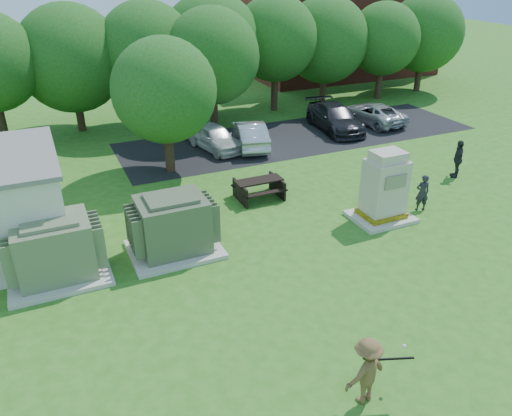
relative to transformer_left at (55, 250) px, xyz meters
name	(u,v)px	position (x,y,z in m)	size (l,w,h in m)	color
ground	(313,305)	(6.50, -4.50, -0.97)	(120.00, 120.00, 0.00)	#2D6619
brick_building	(340,24)	(24.50, 22.50, 3.03)	(15.00, 8.00, 8.00)	maroon
parking_strip	(300,136)	(13.50, 9.00, -0.96)	(20.00, 6.00, 0.01)	#232326
transformer_left	(55,250)	(0.00, 0.00, 0.00)	(3.00, 2.40, 2.07)	beige
transformer_right	(173,226)	(3.70, 0.00, 0.00)	(3.00, 2.40, 2.07)	beige
generator_cabinet	(384,190)	(11.54, -0.92, 0.22)	(2.24, 1.83, 2.72)	beige
picnic_table	(259,187)	(8.05, 2.64, -0.45)	(1.94, 1.46, 0.83)	black
batter	(366,371)	(5.81, -7.92, -0.12)	(1.10, 0.63, 1.70)	brown
person_by_generator	(422,193)	(13.41, -0.96, -0.22)	(0.55, 0.36, 1.50)	black
person_walking_right	(458,159)	(17.14, 1.05, -0.11)	(1.01, 0.42, 1.73)	#28272C
car_white	(215,137)	(8.42, 8.95, -0.32)	(1.53, 3.81, 1.30)	silver
car_silver_a	(250,134)	(10.22, 8.57, -0.29)	(1.44, 4.14, 1.36)	#B4B5BA
car_dark	(335,118)	(15.83, 9.20, -0.25)	(2.00, 4.93, 1.43)	black
car_silver_b	(373,113)	(18.61, 9.37, -0.36)	(2.02, 4.38, 1.22)	#B4B4B9
batting_equipment	(392,357)	(6.39, -8.01, 0.13)	(1.16, 0.50, 0.13)	black
tree_row	(179,52)	(8.25, 14.00, 3.18)	(41.30, 13.30, 7.30)	#47301E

